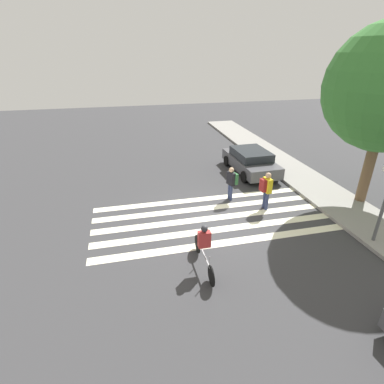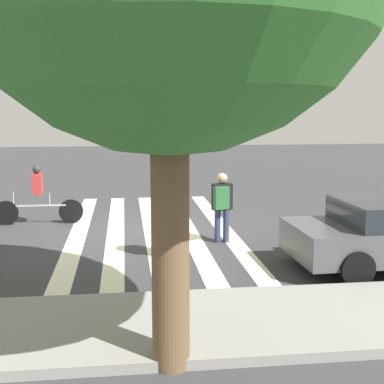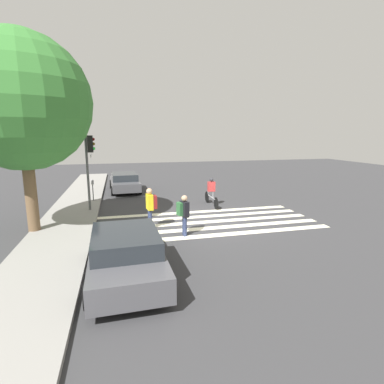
{
  "view_description": "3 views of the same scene",
  "coord_description": "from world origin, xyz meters",
  "px_view_note": "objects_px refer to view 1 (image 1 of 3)",
  "views": [
    {
      "loc": [
        10.71,
        -3.35,
        6.58
      ],
      "look_at": [
        -0.72,
        -0.67,
        1.0
      ],
      "focal_mm": 28.0,
      "sensor_mm": 36.0,
      "label": 1
    },
    {
      "loc": [
        0.67,
        13.49,
        3.17
      ],
      "look_at": [
        -1.13,
        -0.73,
        0.87
      ],
      "focal_mm": 50.0,
      "sensor_mm": 36.0,
      "label": 2
    },
    {
      "loc": [
        -12.8,
        3.89,
        4.01
      ],
      "look_at": [
        0.9,
        0.51,
        1.27
      ],
      "focal_mm": 28.0,
      "sensor_mm": 36.0,
      "label": 3
    }
  ],
  "objects_px": {
    "pedestrian_adult_yellow_jacket": "(232,181)",
    "car_parked_silver_sedan": "(251,161)",
    "pedestrian_child_with_backpack": "(266,188)",
    "cyclist_mid_street": "(204,245)"
  },
  "relations": [
    {
      "from": "cyclist_mid_street",
      "to": "pedestrian_child_with_backpack",
      "type": "bearing_deg",
      "value": 131.34
    },
    {
      "from": "pedestrian_adult_yellow_jacket",
      "to": "car_parked_silver_sedan",
      "type": "bearing_deg",
      "value": -51.81
    },
    {
      "from": "cyclist_mid_street",
      "to": "car_parked_silver_sedan",
      "type": "relative_size",
      "value": 0.54
    },
    {
      "from": "pedestrian_child_with_backpack",
      "to": "cyclist_mid_street",
      "type": "relative_size",
      "value": 0.74
    },
    {
      "from": "pedestrian_child_with_backpack",
      "to": "cyclist_mid_street",
      "type": "height_order",
      "value": "pedestrian_child_with_backpack"
    },
    {
      "from": "pedestrian_adult_yellow_jacket",
      "to": "car_parked_silver_sedan",
      "type": "distance_m",
      "value": 3.93
    },
    {
      "from": "cyclist_mid_street",
      "to": "car_parked_silver_sedan",
      "type": "xyz_separation_m",
      "value": [
        -7.72,
        4.94,
        -0.16
      ]
    },
    {
      "from": "pedestrian_adult_yellow_jacket",
      "to": "cyclist_mid_street",
      "type": "height_order",
      "value": "pedestrian_adult_yellow_jacket"
    },
    {
      "from": "pedestrian_adult_yellow_jacket",
      "to": "cyclist_mid_street",
      "type": "distance_m",
      "value": 5.26
    },
    {
      "from": "pedestrian_child_with_backpack",
      "to": "cyclist_mid_street",
      "type": "bearing_deg",
      "value": -55.88
    }
  ]
}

